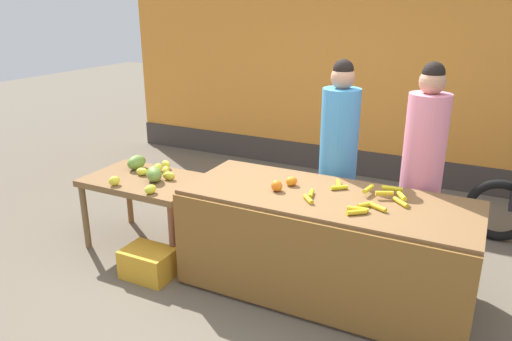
{
  "coord_description": "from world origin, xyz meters",
  "views": [
    {
      "loc": [
        1.5,
        -3.38,
        2.29
      ],
      "look_at": [
        -0.27,
        0.15,
        0.91
      ],
      "focal_mm": 33.85,
      "sensor_mm": 36.0,
      "label": 1
    }
  ],
  "objects_px": {
    "vendor_woman_pink_shirt": "(422,173)",
    "produce_sack": "(253,211)",
    "vendor_woman_blue_shirt": "(338,160)",
    "produce_crate": "(149,263)"
  },
  "relations": [
    {
      "from": "vendor_woman_pink_shirt",
      "to": "produce_crate",
      "type": "xyz_separation_m",
      "value": [
        -2.04,
        -1.14,
        -0.81
      ]
    },
    {
      "from": "produce_crate",
      "to": "vendor_woman_blue_shirt",
      "type": "bearing_deg",
      "value": 41.93
    },
    {
      "from": "vendor_woman_pink_shirt",
      "to": "produce_sack",
      "type": "bearing_deg",
      "value": -179.68
    },
    {
      "from": "vendor_woman_blue_shirt",
      "to": "produce_crate",
      "type": "bearing_deg",
      "value": -138.07
    },
    {
      "from": "produce_crate",
      "to": "produce_sack",
      "type": "distance_m",
      "value": 1.22
    },
    {
      "from": "produce_crate",
      "to": "produce_sack",
      "type": "height_order",
      "value": "produce_sack"
    },
    {
      "from": "vendor_woman_pink_shirt",
      "to": "produce_sack",
      "type": "xyz_separation_m",
      "value": [
        -1.59,
        -0.01,
        -0.67
      ]
    },
    {
      "from": "vendor_woman_pink_shirt",
      "to": "produce_sack",
      "type": "distance_m",
      "value": 1.73
    },
    {
      "from": "vendor_woman_blue_shirt",
      "to": "vendor_woman_pink_shirt",
      "type": "height_order",
      "value": "vendor_woman_pink_shirt"
    },
    {
      "from": "vendor_woman_blue_shirt",
      "to": "produce_sack",
      "type": "xyz_separation_m",
      "value": [
        -0.85,
        -0.04,
        -0.66
      ]
    }
  ]
}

